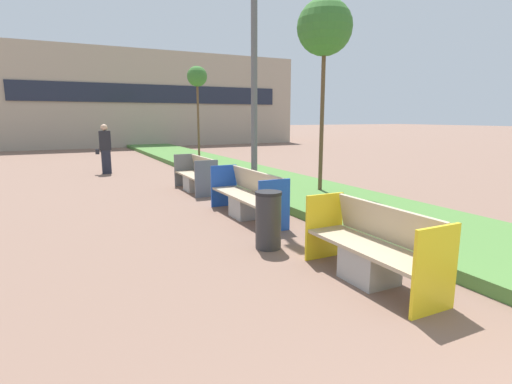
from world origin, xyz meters
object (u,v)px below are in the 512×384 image
(bench_grey_frame, at_px, (196,178))
(litter_bin, at_px, (268,220))
(sapling_tree_near, at_px, (325,29))
(pedestrian_walking, at_px, (105,149))
(bench_yellow_frame, at_px, (372,253))
(bench_blue_frame, at_px, (248,199))
(street_lamp_post, at_px, (254,32))
(sapling_tree_far, at_px, (197,78))

(bench_grey_frame, xyz_separation_m, litter_bin, (-0.55, -5.23, 0.09))
(litter_bin, relative_size, sapling_tree_near, 0.19)
(bench_grey_frame, distance_m, pedestrian_walking, 5.10)
(litter_bin, distance_m, pedestrian_walking, 10.05)
(litter_bin, xyz_separation_m, pedestrian_walking, (-1.28, 9.96, 0.45))
(bench_yellow_frame, height_order, sapling_tree_near, sapling_tree_near)
(bench_blue_frame, xyz_separation_m, bench_grey_frame, (-0.01, 3.31, -0.01))
(street_lamp_post, height_order, pedestrian_walking, street_lamp_post)
(bench_grey_frame, bearing_deg, litter_bin, -96.01)
(litter_bin, height_order, sapling_tree_near, sapling_tree_near)
(bench_yellow_frame, height_order, bench_blue_frame, same)
(bench_grey_frame, bearing_deg, bench_blue_frame, -89.91)
(bench_yellow_frame, relative_size, litter_bin, 2.16)
(litter_bin, height_order, street_lamp_post, street_lamp_post)
(sapling_tree_near, bearing_deg, bench_blue_frame, -156.74)
(sapling_tree_far, bearing_deg, bench_yellow_frame, -100.19)
(bench_blue_frame, bearing_deg, sapling_tree_near, 23.26)
(bench_grey_frame, xyz_separation_m, pedestrian_walking, (-1.83, 4.73, 0.54))
(bench_yellow_frame, height_order, street_lamp_post, street_lamp_post)
(bench_yellow_frame, distance_m, sapling_tree_near, 6.52)
(bench_blue_frame, bearing_deg, street_lamp_post, 56.84)
(bench_grey_frame, xyz_separation_m, street_lamp_post, (0.61, -2.38, 3.43))
(sapling_tree_far, bearing_deg, bench_blue_frame, -103.46)
(street_lamp_post, bearing_deg, litter_bin, -112.24)
(bench_blue_frame, relative_size, street_lamp_post, 0.35)
(bench_grey_frame, height_order, litter_bin, bench_grey_frame)
(sapling_tree_near, bearing_deg, street_lamp_post, -174.97)
(sapling_tree_far, bearing_deg, street_lamp_post, -101.31)
(sapling_tree_near, bearing_deg, sapling_tree_far, 90.00)
(sapling_tree_near, distance_m, sapling_tree_far, 9.64)
(bench_blue_frame, height_order, sapling_tree_near, sapling_tree_near)
(bench_grey_frame, relative_size, street_lamp_post, 0.29)
(bench_blue_frame, height_order, litter_bin, bench_blue_frame)
(bench_yellow_frame, xyz_separation_m, sapling_tree_far, (2.58, 14.33, 3.37))
(bench_yellow_frame, distance_m, bench_blue_frame, 3.60)
(bench_yellow_frame, height_order, litter_bin, bench_yellow_frame)
(sapling_tree_near, height_order, sapling_tree_far, sapling_tree_near)
(bench_yellow_frame, bearing_deg, street_lamp_post, 82.28)
(bench_yellow_frame, relative_size, sapling_tree_far, 0.45)
(bench_blue_frame, height_order, sapling_tree_far, sapling_tree_far)
(bench_grey_frame, relative_size, sapling_tree_far, 0.46)
(bench_blue_frame, distance_m, bench_grey_frame, 3.31)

